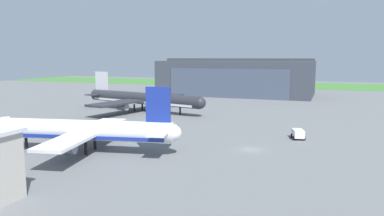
# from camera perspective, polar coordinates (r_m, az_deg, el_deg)

# --- Properties ---
(ground_plane) EXTENTS (440.00, 440.00, 0.00)m
(ground_plane) POSITION_cam_1_polar(r_m,az_deg,el_deg) (72.82, 9.09, -6.44)
(ground_plane) COLOR slate
(grass_field_strip) EXTENTS (440.00, 56.00, 0.08)m
(grass_field_strip) POSITION_cam_1_polar(r_m,az_deg,el_deg) (244.27, 17.57, 3.37)
(grass_field_strip) COLOR #417D33
(grass_field_strip) RESTS_ON ground_plane
(maintenance_hangar) EXTENTS (71.05, 36.99, 17.40)m
(maintenance_hangar) POSITION_cam_1_polar(r_m,az_deg,el_deg) (179.46, 7.05, 4.78)
(maintenance_hangar) COLOR #383D47
(maintenance_hangar) RESTS_ON ground_plane
(airliner_far_right) EXTENTS (47.69, 41.82, 12.80)m
(airliner_far_right) POSITION_cam_1_polar(r_m,az_deg,el_deg) (123.02, -7.83, 1.44)
(airliner_far_right) COLOR #282B33
(airliner_far_right) RESTS_ON ground_plane
(airliner_near_right) EXTENTS (37.81, 29.59, 12.67)m
(airliner_near_right) POSITION_cam_1_polar(r_m,az_deg,el_deg) (72.51, -16.71, -3.41)
(airliner_near_right) COLOR white
(airliner_near_right) RESTS_ON ground_plane
(pushback_tractor) EXTENTS (3.42, 4.55, 2.11)m
(pushback_tractor) POSITION_cam_1_polar(r_m,az_deg,el_deg) (84.19, 16.24, -3.84)
(pushback_tractor) COLOR silver
(pushback_tractor) RESTS_ON ground_plane
(stair_truck) EXTENTS (4.37, 4.34, 2.21)m
(stair_truck) POSITION_cam_1_polar(r_m,az_deg,el_deg) (107.99, -27.08, -1.91)
(stair_truck) COLOR silver
(stair_truck) RESTS_ON ground_plane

